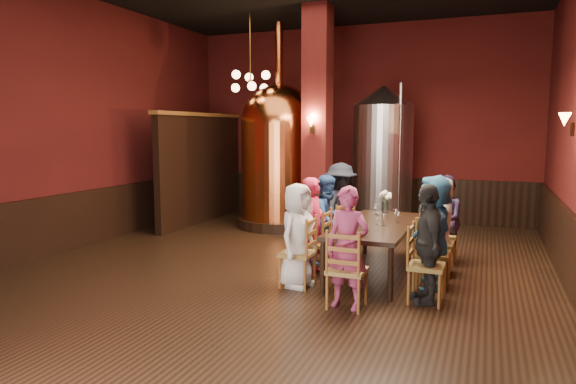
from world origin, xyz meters
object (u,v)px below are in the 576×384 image
at_px(dining_table, 376,228).
at_px(rose_vase, 385,198).
at_px(copper_kettle, 279,154).
at_px(steel_vessel, 382,158).
at_px(person_1, 314,226).
at_px(person_2, 328,219).
at_px(person_0, 297,235).

bearing_deg(dining_table, rose_vase, 94.59).
bearing_deg(dining_table, copper_kettle, 134.01).
bearing_deg(steel_vessel, person_1, -93.87).
bearing_deg(person_2, person_0, -162.44).
distance_m(copper_kettle, steel_vessel, 2.20).
bearing_deg(person_0, person_1, 10.39).
xyz_separation_m(steel_vessel, rose_vase, (0.54, -2.48, -0.52)).
relative_size(person_0, steel_vessel, 0.47).
xyz_separation_m(person_1, rose_vase, (0.79, 1.32, 0.28)).
height_order(steel_vessel, rose_vase, steel_vessel).
xyz_separation_m(person_0, person_1, (0.01, 0.67, 0.01)).
height_order(person_2, rose_vase, person_2).
distance_m(steel_vessel, rose_vase, 2.59).
distance_m(person_2, rose_vase, 1.06).
height_order(person_0, copper_kettle, copper_kettle).
distance_m(person_2, steel_vessel, 3.25).
relative_size(copper_kettle, steel_vessel, 1.43).
relative_size(person_0, copper_kettle, 0.32).
bearing_deg(copper_kettle, steel_vessel, 14.83).
bearing_deg(person_1, person_2, -2.77).
height_order(copper_kettle, steel_vessel, copper_kettle).
xyz_separation_m(person_1, person_2, (0.01, 0.66, -0.01)).
relative_size(dining_table, rose_vase, 6.42).
height_order(person_2, copper_kettle, copper_kettle).
bearing_deg(dining_table, person_2, 158.78).
bearing_deg(dining_table, person_1, -158.78).
relative_size(person_0, rose_vase, 3.74).
bearing_deg(person_1, copper_kettle, 28.23).
bearing_deg(copper_kettle, dining_table, -47.00).
bearing_deg(steel_vessel, person_2, -94.47).
height_order(person_0, rose_vase, person_0).
bearing_deg(person_1, steel_vessel, -5.63).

